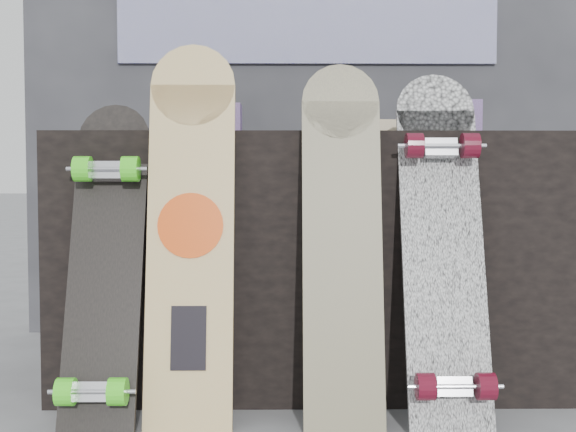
{
  "coord_description": "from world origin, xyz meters",
  "views": [
    {
      "loc": [
        -0.11,
        -1.84,
        0.67
      ],
      "look_at": [
        -0.09,
        0.2,
        0.56
      ],
      "focal_mm": 45.0,
      "sensor_mm": 36.0,
      "label": 1
    }
  ],
  "objects_px": {
    "longboard_cascadia": "(443,240)",
    "skateboard_dark": "(105,258)",
    "longboard_geisha": "(191,220)",
    "longboard_celtic": "(342,231)",
    "vendor_table": "(316,260)"
  },
  "relations": [
    {
      "from": "longboard_geisha",
      "to": "longboard_cascadia",
      "type": "xyz_separation_m",
      "value": [
        0.69,
        -0.01,
        -0.05
      ]
    },
    {
      "from": "vendor_table",
      "to": "skateboard_dark",
      "type": "bearing_deg",
      "value": -146.3
    },
    {
      "from": "vendor_table",
      "to": "longboard_cascadia",
      "type": "distance_m",
      "value": 0.52
    },
    {
      "from": "longboard_geisha",
      "to": "skateboard_dark",
      "type": "distance_m",
      "value": 0.25
    },
    {
      "from": "vendor_table",
      "to": "longboard_cascadia",
      "type": "relative_size",
      "value": 1.65
    },
    {
      "from": "longboard_geisha",
      "to": "longboard_cascadia",
      "type": "bearing_deg",
      "value": -0.55
    },
    {
      "from": "longboard_cascadia",
      "to": "longboard_geisha",
      "type": "bearing_deg",
      "value": 179.45
    },
    {
      "from": "longboard_geisha",
      "to": "skateboard_dark",
      "type": "xyz_separation_m",
      "value": [
        -0.23,
        -0.01,
        -0.1
      ]
    },
    {
      "from": "skateboard_dark",
      "to": "longboard_geisha",
      "type": "bearing_deg",
      "value": 3.38
    },
    {
      "from": "longboard_celtic",
      "to": "longboard_geisha",
      "type": "bearing_deg",
      "value": 177.6
    },
    {
      "from": "longboard_cascadia",
      "to": "skateboard_dark",
      "type": "bearing_deg",
      "value": -179.56
    },
    {
      "from": "longboard_celtic",
      "to": "longboard_cascadia",
      "type": "height_order",
      "value": "longboard_celtic"
    },
    {
      "from": "vendor_table",
      "to": "skateboard_dark",
      "type": "height_order",
      "value": "skateboard_dark"
    },
    {
      "from": "vendor_table",
      "to": "longboard_geisha",
      "type": "distance_m",
      "value": 0.54
    },
    {
      "from": "vendor_table",
      "to": "longboard_cascadia",
      "type": "xyz_separation_m",
      "value": [
        0.33,
        -0.39,
        0.1
      ]
    }
  ]
}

